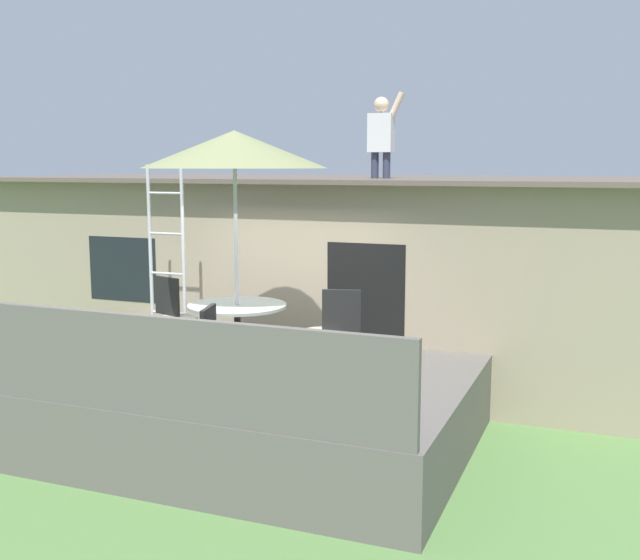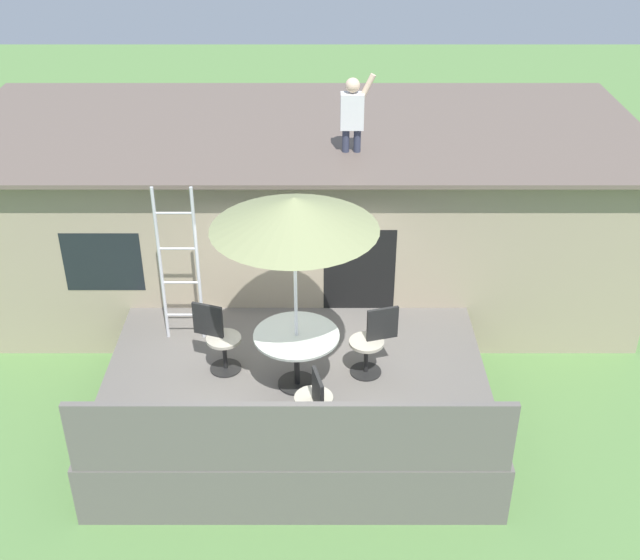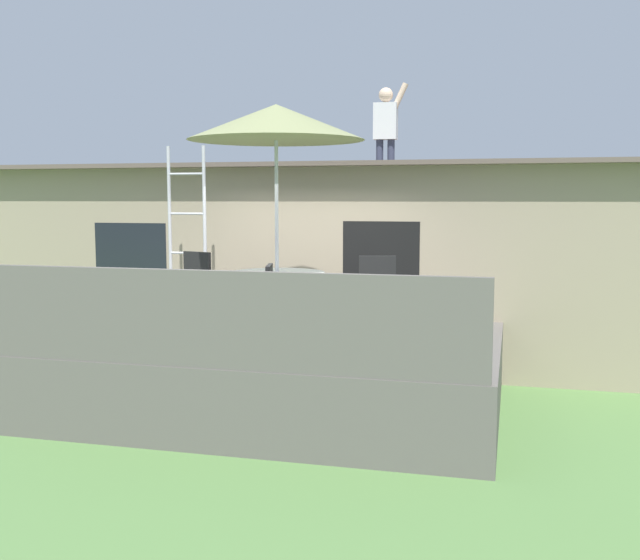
% 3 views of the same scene
% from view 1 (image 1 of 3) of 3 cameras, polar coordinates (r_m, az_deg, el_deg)
% --- Properties ---
extents(ground_plane, '(40.00, 40.00, 0.00)m').
position_cam_1_polar(ground_plane, '(8.53, -5.70, -11.89)').
color(ground_plane, '#567F42').
extents(house, '(10.50, 4.50, 2.82)m').
position_cam_1_polar(house, '(11.41, 2.49, 0.73)').
color(house, gray).
rests_on(house, ground).
extents(deck, '(4.83, 3.43, 0.80)m').
position_cam_1_polar(deck, '(8.40, -5.74, -9.34)').
color(deck, '#605B56').
rests_on(deck, ground).
extents(deck_railing, '(4.73, 0.08, 0.90)m').
position_cam_1_polar(deck_railing, '(6.78, -12.36, -6.40)').
color(deck_railing, '#605B56').
rests_on(deck_railing, deck).
extents(patio_table, '(1.04, 1.04, 0.74)m').
position_cam_1_polar(patio_table, '(7.98, -6.27, -2.97)').
color(patio_table, black).
rests_on(patio_table, deck).
extents(patio_umbrella, '(1.90, 1.90, 2.54)m').
position_cam_1_polar(patio_umbrella, '(7.82, -6.49, 9.77)').
color(patio_umbrella, silver).
rests_on(patio_umbrella, deck).
extents(step_ladder, '(0.52, 0.04, 2.20)m').
position_cam_1_polar(step_ladder, '(9.57, -11.51, 1.96)').
color(step_ladder, silver).
rests_on(step_ladder, deck).
extents(person_figure, '(0.47, 0.20, 1.11)m').
position_cam_1_polar(person_figure, '(10.06, 4.70, 11.13)').
color(person_figure, '#33384C').
rests_on(person_figure, house).
extents(patio_chair_left, '(0.60, 0.44, 0.92)m').
position_cam_1_polar(patio_chair_left, '(8.79, -10.92, -2.85)').
color(patio_chair_left, black).
rests_on(patio_chair_left, deck).
extents(patio_chair_right, '(0.61, 0.44, 0.92)m').
position_cam_1_polar(patio_chair_right, '(7.87, 0.69, -4.05)').
color(patio_chair_right, black).
rests_on(patio_chair_right, deck).
extents(patio_chair_near, '(0.44, 0.61, 0.92)m').
position_cam_1_polar(patio_chair_near, '(7.11, -8.10, -5.52)').
color(patio_chair_near, black).
rests_on(patio_chair_near, deck).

